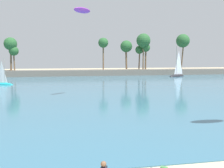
% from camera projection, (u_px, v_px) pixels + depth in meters
% --- Properties ---
extents(sea, '(220.00, 106.45, 0.06)m').
position_uv_depth(sea, '(74.00, 79.00, 64.54)').
color(sea, '#386B84').
rests_on(sea, ground).
extents(palm_headland, '(110.61, 6.52, 12.96)m').
position_uv_depth(palm_headland, '(73.00, 65.00, 77.19)').
color(palm_headland, slate).
rests_on(palm_headland, ground).
extents(sailboat_near_shore, '(6.42, 4.80, 9.16)m').
position_uv_depth(sailboat_near_shore, '(177.00, 74.00, 74.31)').
color(sailboat_near_shore, black).
rests_on(sailboat_near_shore, sea).
extents(sailboat_mid_bay, '(4.15, 2.99, 5.88)m').
position_uv_depth(sailboat_mid_bay, '(4.00, 82.00, 51.67)').
color(sailboat_mid_bay, teal).
rests_on(sailboat_mid_bay, sea).
extents(kite_aloft_low_near_shore, '(2.92, 2.84, 0.88)m').
position_uv_depth(kite_aloft_low_near_shore, '(82.00, 10.00, 34.00)').
color(kite_aloft_low_near_shore, purple).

